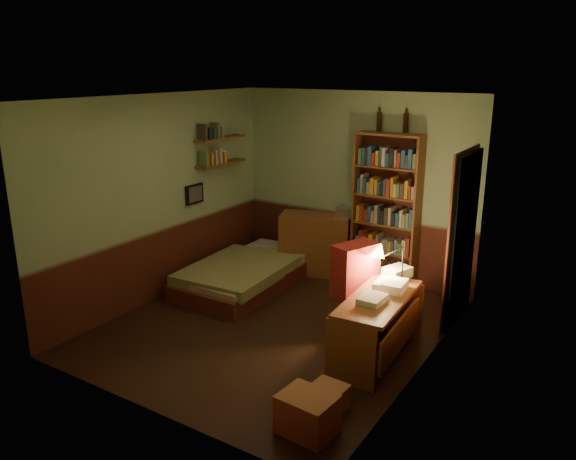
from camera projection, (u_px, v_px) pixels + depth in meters
The scene contains 24 objects.
floor at pixel (277, 326), 6.57m from camera, with size 3.50×4.00×0.02m, color black.
ceiling at pixel (275, 97), 5.83m from camera, with size 3.50×4.00×0.02m, color silver.
wall_back at pixel (355, 186), 7.83m from camera, with size 3.50×0.02×2.60m, color #92B087.
wall_left at pixel (160, 199), 7.10m from camera, with size 0.02×4.00×2.60m, color #92B087.
wall_right at pixel (431, 244), 5.30m from camera, with size 0.02×4.00×2.60m, color #92B087.
wall_front at pixel (140, 273), 4.57m from camera, with size 3.50×0.02×2.60m, color #92B087.
doorway at pixel (463, 239), 6.45m from camera, with size 0.06×0.90×2.00m, color black.
door_trim at pixel (460, 239), 6.47m from camera, with size 0.02×0.98×2.08m, color #4B1F15.
bed at pixel (247, 265), 7.67m from camera, with size 1.08×2.03×0.60m, color #6E894C.
dresser at pixel (315, 244), 8.13m from camera, with size 0.98×0.49×0.87m, color brown.
mini_stereo at pixel (346, 212), 7.87m from camera, with size 0.25×0.19×0.13m, color #B2B2B7.
bookshelf at pixel (386, 212), 7.49m from camera, with size 0.89×0.28×2.08m, color brown.
bottle_left at pixel (379, 122), 7.35m from camera, with size 0.07×0.07×0.25m, color black.
bottle_right at pixel (406, 123), 7.17m from camera, with size 0.07×0.07×0.25m, color black.
desk at pixel (377, 328), 5.74m from camera, with size 0.53×1.28×0.69m, color brown.
paper_stack at pixel (397, 272), 6.14m from camera, with size 0.21×0.29×0.12m, color silver.
desk_lamp at pixel (403, 259), 5.94m from camera, with size 0.16×0.16×0.52m, color black.
office_chair at pixel (367, 299), 6.12m from camera, with size 0.48×0.42×0.95m, color #275039.
red_jacket at pixel (347, 229), 5.98m from camera, with size 0.28×0.51×0.60m, color #B02523.
wall_shelf_lower at pixel (221, 164), 7.84m from camera, with size 0.20×0.90×0.03m, color brown.
wall_shelf_upper at pixel (221, 138), 7.75m from camera, with size 0.20×0.90×0.03m, color brown.
framed_picture at pixel (194, 194), 7.58m from camera, with size 0.04×0.32×0.26m, color black.
cardboard_box_a at pixel (307, 414), 4.62m from camera, with size 0.45×0.36×0.34m, color #A8714D.
cardboard_box_b at pixel (329, 396), 4.97m from camera, with size 0.31×0.25×0.22m, color #A8714D.
Camera 1 is at (3.31, -4.98, 2.93)m, focal length 35.00 mm.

